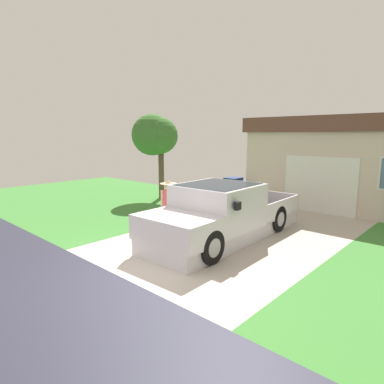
{
  "coord_description": "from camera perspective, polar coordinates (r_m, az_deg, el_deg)",
  "views": [
    {
      "loc": [
        5.19,
        -3.7,
        2.91
      ],
      "look_at": [
        -1.07,
        3.12,
        1.29
      ],
      "focal_mm": 30.58,
      "sensor_mm": 36.0,
      "label": 1
    }
  ],
  "objects": [
    {
      "name": "house_with_garage",
      "position": [
        15.84,
        29.73,
        4.72
      ],
      "size": [
        9.17,
        6.75,
        3.62
      ],
      "color": "beige",
      "rests_on": "ground"
    },
    {
      "name": "handbag",
      "position": [
        9.49,
        -5.75,
        -7.19
      ],
      "size": [
        0.3,
        0.17,
        0.39
      ],
      "color": "tan",
      "rests_on": "ground"
    },
    {
      "name": "pickup_truck",
      "position": [
        9.1,
        4.7,
        -4.13
      ],
      "size": [
        2.25,
        5.6,
        1.6
      ],
      "rotation": [
        0.0,
        0.0,
        3.18
      ],
      "color": "silver",
      "rests_on": "ground"
    },
    {
      "name": "wheeled_trash_bin",
      "position": [
        14.65,
        7.18,
        0.67
      ],
      "size": [
        0.6,
        0.72,
        1.05
      ],
      "color": "navy",
      "rests_on": "ground"
    },
    {
      "name": "person_with_hat",
      "position": [
        9.47,
        -4.11,
        -2.01
      ],
      "size": [
        0.48,
        0.48,
        1.66
      ],
      "rotation": [
        0.0,
        0.0,
        0.67
      ],
      "color": "brown",
      "rests_on": "ground"
    },
    {
      "name": "ground",
      "position": [
        6.23,
        -25.96,
        -19.1
      ],
      "size": [
        29.2,
        18.6,
        0.18
      ],
      "color": "#B9AEA4"
    },
    {
      "name": "front_yard_tree",
      "position": [
        15.08,
        -6.43,
        9.74
      ],
      "size": [
        2.06,
        1.94,
        3.84
      ],
      "color": "brown",
      "rests_on": "ground"
    }
  ]
}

